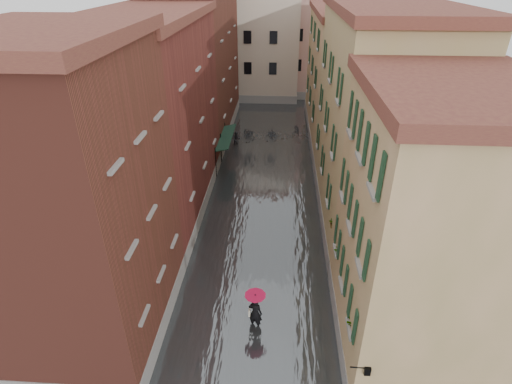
% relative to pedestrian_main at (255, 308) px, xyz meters
% --- Properties ---
extents(ground, '(120.00, 120.00, 0.00)m').
position_rel_pedestrian_main_xyz_m(ground, '(-0.19, 1.69, -1.25)').
color(ground, '#525254').
rests_on(ground, ground).
extents(floodwater, '(10.00, 60.00, 0.20)m').
position_rel_pedestrian_main_xyz_m(floodwater, '(-0.19, 14.69, -1.15)').
color(floodwater, '#3F4346').
rests_on(floodwater, ground).
extents(building_left_near, '(6.00, 8.00, 13.00)m').
position_rel_pedestrian_main_xyz_m(building_left_near, '(-7.19, -0.31, 5.25)').
color(building_left_near, brown).
rests_on(building_left_near, ground).
extents(building_left_mid, '(6.00, 14.00, 12.50)m').
position_rel_pedestrian_main_xyz_m(building_left_mid, '(-7.19, 10.69, 5.00)').
color(building_left_mid, maroon).
rests_on(building_left_mid, ground).
extents(building_left_far, '(6.00, 16.00, 14.00)m').
position_rel_pedestrian_main_xyz_m(building_left_far, '(-7.19, 25.69, 5.75)').
color(building_left_far, brown).
rests_on(building_left_far, ground).
extents(building_right_near, '(6.00, 8.00, 11.50)m').
position_rel_pedestrian_main_xyz_m(building_right_near, '(6.81, -0.31, 4.50)').
color(building_right_near, '#97834E').
rests_on(building_right_near, ground).
extents(building_right_mid, '(6.00, 14.00, 13.00)m').
position_rel_pedestrian_main_xyz_m(building_right_mid, '(6.81, 10.69, 5.25)').
color(building_right_mid, tan).
rests_on(building_right_mid, ground).
extents(building_right_far, '(6.00, 16.00, 11.50)m').
position_rel_pedestrian_main_xyz_m(building_right_far, '(6.81, 25.69, 4.50)').
color(building_right_far, '#97834E').
rests_on(building_right_far, ground).
extents(building_end_cream, '(12.00, 9.00, 13.00)m').
position_rel_pedestrian_main_xyz_m(building_end_cream, '(-3.19, 39.69, 5.25)').
color(building_end_cream, '#C4B49C').
rests_on(building_end_cream, ground).
extents(building_end_pink, '(10.00, 9.00, 12.00)m').
position_rel_pedestrian_main_xyz_m(building_end_pink, '(5.81, 41.69, 4.75)').
color(building_end_pink, tan).
rests_on(building_end_pink, ground).
extents(awning_near, '(1.09, 3.05, 2.80)m').
position_rel_pedestrian_main_xyz_m(awning_near, '(-3.67, 16.58, 1.21)').
color(awning_near, '#163224').
rests_on(awning_near, ground).
extents(awning_far, '(1.09, 2.93, 2.80)m').
position_rel_pedestrian_main_xyz_m(awning_far, '(-3.67, 19.36, 1.21)').
color(awning_far, '#163224').
rests_on(awning_far, ground).
extents(wall_lantern, '(0.71, 0.22, 0.35)m').
position_rel_pedestrian_main_xyz_m(wall_lantern, '(4.14, -4.31, 1.75)').
color(wall_lantern, black).
rests_on(wall_lantern, ground).
extents(window_planters, '(0.59, 7.77, 0.84)m').
position_rel_pedestrian_main_xyz_m(window_planters, '(3.93, 1.31, 2.26)').
color(window_planters, brown).
rests_on(window_planters, ground).
extents(pedestrian_main, '(1.00, 1.00, 2.06)m').
position_rel_pedestrian_main_xyz_m(pedestrian_main, '(0.00, 0.00, 0.00)').
color(pedestrian_main, black).
rests_on(pedestrian_main, ground).
extents(pedestrian_far, '(0.91, 0.82, 1.54)m').
position_rel_pedestrian_main_xyz_m(pedestrian_far, '(-3.20, 21.76, -0.48)').
color(pedestrian_far, black).
rests_on(pedestrian_far, ground).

